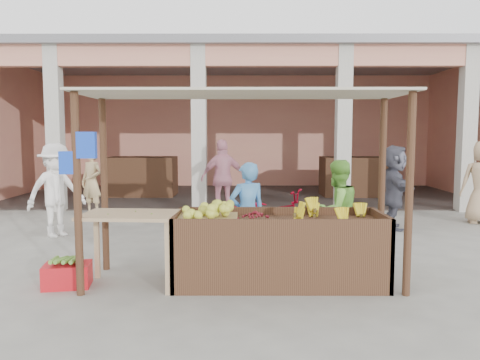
{
  "coord_description": "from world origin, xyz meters",
  "views": [
    {
      "loc": [
        0.03,
        -5.75,
        1.86
      ],
      "look_at": [
        0.01,
        1.2,
        1.19
      ],
      "focal_mm": 35.0,
      "sensor_mm": 36.0,
      "label": 1
    }
  ],
  "objects_px": {
    "fruit_stall": "(279,252)",
    "motorcycle": "(270,214)",
    "side_table": "(130,225)",
    "vendor_blue": "(247,210)",
    "vendor_green": "(337,208)",
    "red_crate": "(67,275)"
  },
  "relations": [
    {
      "from": "fruit_stall",
      "to": "motorcycle",
      "type": "bearing_deg",
      "value": 89.39
    },
    {
      "from": "fruit_stall",
      "to": "side_table",
      "type": "distance_m",
      "value": 1.88
    },
    {
      "from": "vendor_blue",
      "to": "vendor_green",
      "type": "bearing_deg",
      "value": 165.29
    },
    {
      "from": "fruit_stall",
      "to": "side_table",
      "type": "xyz_separation_m",
      "value": [
        -1.84,
        -0.11,
        0.37
      ]
    },
    {
      "from": "fruit_stall",
      "to": "vendor_green",
      "type": "distance_m",
      "value": 1.43
    },
    {
      "from": "red_crate",
      "to": "vendor_green",
      "type": "height_order",
      "value": "vendor_green"
    },
    {
      "from": "motorcycle",
      "to": "vendor_blue",
      "type": "bearing_deg",
      "value": -173.79
    },
    {
      "from": "side_table",
      "to": "vendor_green",
      "type": "xyz_separation_m",
      "value": [
        2.77,
        1.12,
        0.03
      ]
    },
    {
      "from": "red_crate",
      "to": "vendor_blue",
      "type": "bearing_deg",
      "value": 14.74
    },
    {
      "from": "side_table",
      "to": "vendor_green",
      "type": "distance_m",
      "value": 2.99
    },
    {
      "from": "motorcycle",
      "to": "side_table",
      "type": "bearing_deg",
      "value": 164.31
    },
    {
      "from": "side_table",
      "to": "vendor_green",
      "type": "relative_size",
      "value": 0.74
    },
    {
      "from": "fruit_stall",
      "to": "side_table",
      "type": "height_order",
      "value": "side_table"
    },
    {
      "from": "side_table",
      "to": "red_crate",
      "type": "distance_m",
      "value": 1.0
    },
    {
      "from": "side_table",
      "to": "red_crate",
      "type": "relative_size",
      "value": 2.14
    },
    {
      "from": "red_crate",
      "to": "vendor_green",
      "type": "relative_size",
      "value": 0.35
    },
    {
      "from": "red_crate",
      "to": "motorcycle",
      "type": "relative_size",
      "value": 0.29
    },
    {
      "from": "side_table",
      "to": "vendor_blue",
      "type": "relative_size",
      "value": 0.74
    },
    {
      "from": "side_table",
      "to": "motorcycle",
      "type": "relative_size",
      "value": 0.63
    },
    {
      "from": "vendor_green",
      "to": "fruit_stall",
      "type": "bearing_deg",
      "value": 17.89
    },
    {
      "from": "side_table",
      "to": "motorcycle",
      "type": "height_order",
      "value": "motorcycle"
    },
    {
      "from": "side_table",
      "to": "motorcycle",
      "type": "bearing_deg",
      "value": 56.03
    }
  ]
}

